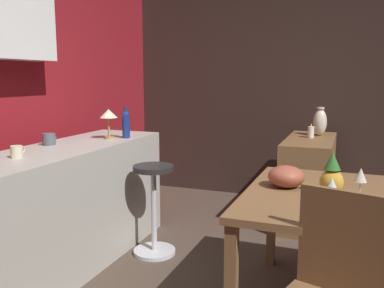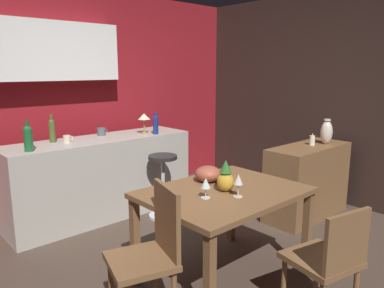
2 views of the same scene
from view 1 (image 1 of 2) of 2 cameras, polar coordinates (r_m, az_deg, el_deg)
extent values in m
cube|color=#33231E|center=(4.91, 12.27, 7.75)|extent=(0.10, 4.40, 2.60)
cube|color=brown|center=(2.54, 17.92, -6.92)|extent=(1.21, 0.92, 0.04)
cube|color=brown|center=(3.22, 10.79, -10.10)|extent=(0.06, 0.06, 0.70)
cube|color=#B2ADA3|center=(3.22, -17.52, -8.52)|extent=(2.10, 0.60, 0.90)
cube|color=brown|center=(4.23, 15.60, -4.76)|extent=(1.10, 0.44, 0.82)
cube|color=brown|center=(1.93, 19.85, -12.74)|extent=(0.14, 0.37, 0.47)
cylinder|color=#262323|center=(3.27, -5.31, -3.30)|extent=(0.32, 0.32, 0.04)
cylinder|color=silver|center=(3.36, -5.22, -9.13)|extent=(0.04, 0.04, 0.68)
cylinder|color=silver|center=(3.48, -5.14, -14.37)|extent=(0.34, 0.34, 0.03)
cylinder|color=silver|center=(2.50, 21.85, -6.87)|extent=(0.07, 0.07, 0.00)
cylinder|color=silver|center=(2.49, 21.92, -5.82)|extent=(0.01, 0.01, 0.09)
cone|color=silver|center=(2.47, 22.04, -3.93)|extent=(0.07, 0.07, 0.08)
cylinder|color=silver|center=(2.31, 18.40, -7.95)|extent=(0.07, 0.07, 0.00)
cylinder|color=silver|center=(2.30, 18.45, -7.05)|extent=(0.01, 0.01, 0.07)
cone|color=silver|center=(2.28, 18.54, -5.28)|extent=(0.07, 0.07, 0.07)
ellipsoid|color=gold|center=(2.51, 18.50, -4.96)|extent=(0.13, 0.13, 0.15)
cone|color=#2D6B28|center=(2.48, 18.64, -2.20)|extent=(0.09, 0.09, 0.10)
ellipsoid|color=#9E4C38|center=(2.61, 12.72, -4.34)|extent=(0.22, 0.22, 0.13)
cylinder|color=navy|center=(3.50, -8.99, 2.36)|extent=(0.06, 0.06, 0.19)
sphere|color=navy|center=(3.49, -9.03, 3.93)|extent=(0.06, 0.06, 0.06)
cylinder|color=navy|center=(3.49, -9.05, 4.65)|extent=(0.03, 0.03, 0.05)
cylinder|color=beige|center=(2.84, -22.82, -0.99)|extent=(0.07, 0.07, 0.08)
torus|color=beige|center=(2.87, -22.16, -0.76)|extent=(0.05, 0.01, 0.05)
cylinder|color=#515660|center=(3.29, -18.94, 0.62)|extent=(0.09, 0.09, 0.09)
torus|color=#515660|center=(3.33, -18.29, 0.84)|extent=(0.05, 0.01, 0.05)
cylinder|color=#A58447|center=(3.49, -11.23, 0.86)|extent=(0.08, 0.08, 0.02)
cylinder|color=#A58447|center=(3.48, -11.27, 2.28)|extent=(0.02, 0.02, 0.15)
cone|color=beige|center=(3.47, -11.33, 4.11)|extent=(0.15, 0.15, 0.07)
cylinder|color=white|center=(4.20, 15.91, 1.57)|extent=(0.06, 0.06, 0.11)
ellipsoid|color=yellow|center=(4.19, 15.95, 2.47)|extent=(0.01, 0.01, 0.03)
ellipsoid|color=beige|center=(4.36, 17.06, 2.83)|extent=(0.13, 0.13, 0.27)
cylinder|color=beige|center=(4.35, 17.14, 4.70)|extent=(0.07, 0.07, 0.02)
camera|label=2|loc=(1.82, 98.41, 6.72)|focal=34.69mm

